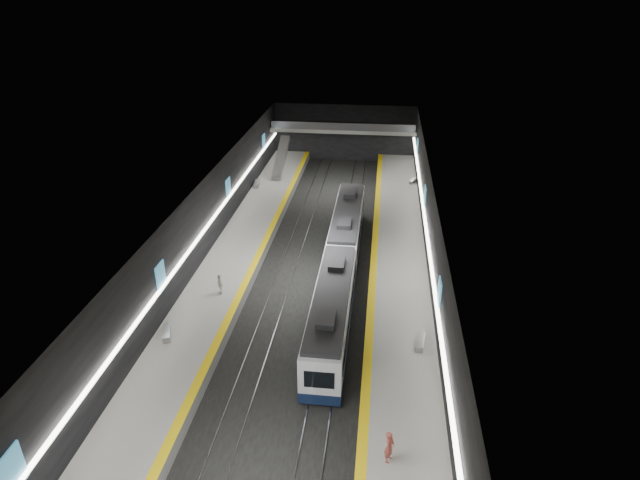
# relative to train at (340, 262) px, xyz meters

# --- Properties ---
(ground) EXTENTS (70.00, 70.00, 0.00)m
(ground) POSITION_rel_train_xyz_m (-2.50, 0.06, -2.20)
(ground) COLOR black
(ground) RESTS_ON ground
(ceiling) EXTENTS (20.00, 70.00, 0.04)m
(ceiling) POSITION_rel_train_xyz_m (-2.50, 0.06, 5.80)
(ceiling) COLOR beige
(ceiling) RESTS_ON wall_left
(wall_left) EXTENTS (0.04, 70.00, 8.00)m
(wall_left) POSITION_rel_train_xyz_m (-12.50, 0.06, 1.80)
(wall_left) COLOR black
(wall_left) RESTS_ON ground
(wall_right) EXTENTS (0.04, 70.00, 8.00)m
(wall_right) POSITION_rel_train_xyz_m (7.50, 0.06, 1.80)
(wall_right) COLOR black
(wall_right) RESTS_ON ground
(wall_back) EXTENTS (20.00, 0.04, 8.00)m
(wall_back) POSITION_rel_train_xyz_m (-2.50, 35.06, 1.80)
(wall_back) COLOR black
(wall_back) RESTS_ON ground
(platform_left) EXTENTS (5.00, 70.00, 1.00)m
(platform_left) POSITION_rel_train_xyz_m (-10.00, 0.06, -1.70)
(platform_left) COLOR slate
(platform_left) RESTS_ON ground
(tile_surface_left) EXTENTS (5.00, 70.00, 0.02)m
(tile_surface_left) POSITION_rel_train_xyz_m (-10.00, 0.06, -1.19)
(tile_surface_left) COLOR #9A9A95
(tile_surface_left) RESTS_ON platform_left
(tactile_strip_left) EXTENTS (0.60, 70.00, 0.02)m
(tactile_strip_left) POSITION_rel_train_xyz_m (-7.80, 0.06, -1.18)
(tactile_strip_left) COLOR yellow
(tactile_strip_left) RESTS_ON platform_left
(platform_right) EXTENTS (5.00, 70.00, 1.00)m
(platform_right) POSITION_rel_train_xyz_m (5.00, 0.06, -1.70)
(platform_right) COLOR slate
(platform_right) RESTS_ON ground
(tile_surface_right) EXTENTS (5.00, 70.00, 0.02)m
(tile_surface_right) POSITION_rel_train_xyz_m (5.00, 0.06, -1.19)
(tile_surface_right) COLOR #9A9A95
(tile_surface_right) RESTS_ON platform_right
(tactile_strip_right) EXTENTS (0.60, 70.00, 0.02)m
(tactile_strip_right) POSITION_rel_train_xyz_m (2.80, 0.06, -1.18)
(tactile_strip_right) COLOR yellow
(tactile_strip_right) RESTS_ON platform_right
(rails) EXTENTS (6.52, 70.00, 0.12)m
(rails) POSITION_rel_train_xyz_m (-2.50, 0.06, -2.14)
(rails) COLOR gray
(rails) RESTS_ON ground
(train) EXTENTS (2.69, 30.05, 3.60)m
(train) POSITION_rel_train_xyz_m (0.00, 0.00, 0.00)
(train) COLOR #101D3D
(train) RESTS_ON ground
(ad_posters) EXTENTS (19.94, 53.50, 2.20)m
(ad_posters) POSITION_rel_train_xyz_m (-2.50, 1.06, 2.30)
(ad_posters) COLOR teal
(ad_posters) RESTS_ON wall_left
(cove_light_left) EXTENTS (0.25, 68.60, 0.12)m
(cove_light_left) POSITION_rel_train_xyz_m (-12.30, 0.06, 1.60)
(cove_light_left) COLOR white
(cove_light_left) RESTS_ON wall_left
(cove_light_right) EXTENTS (0.25, 68.60, 0.12)m
(cove_light_right) POSITION_rel_train_xyz_m (7.30, 0.06, 1.60)
(cove_light_right) COLOR white
(cove_light_right) RESTS_ON wall_right
(mezzanine_bridge) EXTENTS (20.00, 3.00, 1.50)m
(mezzanine_bridge) POSITION_rel_train_xyz_m (-2.50, 32.99, 2.84)
(mezzanine_bridge) COLOR gray
(mezzanine_bridge) RESTS_ON wall_left
(escalator) EXTENTS (1.20, 7.50, 3.92)m
(escalator) POSITION_rel_train_xyz_m (-10.00, 26.06, 0.70)
(escalator) COLOR #99999E
(escalator) RESTS_ON platform_left
(bench_left_near) EXTENTS (1.19, 1.98, 0.47)m
(bench_left_near) POSITION_rel_train_xyz_m (-11.59, -10.13, -0.96)
(bench_left_near) COLOR #99999E
(bench_left_near) RESTS_ON platform_left
(bench_left_far) EXTENTS (0.84, 2.12, 0.51)m
(bench_left_far) POSITION_rel_train_xyz_m (-12.00, 20.42, -0.94)
(bench_left_far) COLOR #99999E
(bench_left_far) RESTS_ON platform_left
(bench_right_near) EXTENTS (0.78, 1.90, 0.45)m
(bench_right_near) POSITION_rel_train_xyz_m (6.36, -9.08, -0.97)
(bench_right_near) COLOR #99999E
(bench_right_near) RESTS_ON platform_right
(bench_right_far) EXTENTS (1.04, 1.75, 0.41)m
(bench_right_far) POSITION_rel_train_xyz_m (7.00, 23.84, -0.99)
(bench_right_far) COLOR #99999E
(bench_right_far) RESTS_ON platform_right
(passenger_right_a) EXTENTS (0.68, 0.82, 1.93)m
(passenger_right_a) POSITION_rel_train_xyz_m (4.22, -19.27, -0.23)
(passenger_right_a) COLOR #C55349
(passenger_right_a) RESTS_ON platform_right
(passenger_left_a) EXTENTS (0.78, 1.13, 1.78)m
(passenger_left_a) POSITION_rel_train_xyz_m (-9.35, -4.19, -0.31)
(passenger_left_a) COLOR silver
(passenger_left_a) RESTS_ON platform_left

